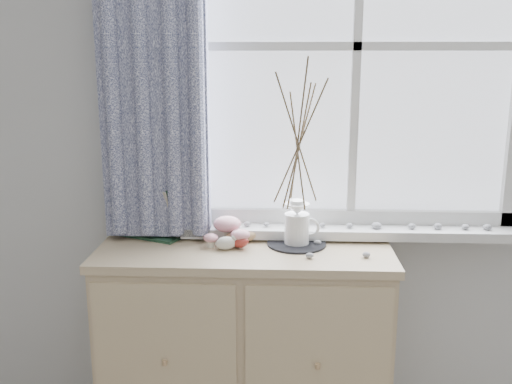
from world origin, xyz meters
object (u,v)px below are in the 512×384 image
(sideboard, at_px, (245,345))
(toadstool_cluster, at_px, (228,228))
(twig_pitcher, at_px, (298,139))
(botanical_book, at_px, (147,213))

(sideboard, bearing_deg, toadstool_cluster, 133.46)
(toadstool_cluster, bearing_deg, twig_pitcher, -1.24)
(botanical_book, distance_m, twig_pitcher, 0.71)
(botanical_book, height_order, toadstool_cluster, botanical_book)
(toadstool_cluster, xyz_separation_m, twig_pitcher, (0.28, -0.01, 0.38))
(toadstool_cluster, relative_size, twig_pitcher, 0.25)
(sideboard, relative_size, botanical_book, 3.67)
(botanical_book, xyz_separation_m, toadstool_cluster, (0.35, -0.04, -0.05))
(toadstool_cluster, distance_m, twig_pitcher, 0.47)
(toadstool_cluster, height_order, twig_pitcher, twig_pitcher)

